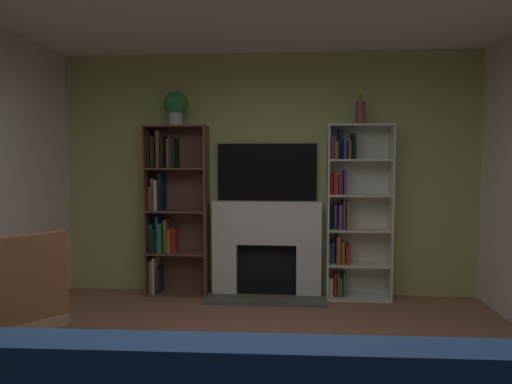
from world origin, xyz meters
TOP-DOWN VIEW (x-y plane):
  - wall_back_accent at (0.00, 2.71)m, footprint 4.80×0.06m
  - fireplace at (0.00, 2.58)m, footprint 1.32×0.50m
  - tv at (0.00, 2.65)m, footprint 1.11×0.06m
  - bookshelf_left at (-1.10, 2.58)m, footprint 0.70×0.29m
  - bookshelf_right at (0.93, 2.58)m, footprint 0.70×0.29m
  - potted_plant at (-1.01, 2.53)m, footprint 0.26×0.26m
  - vase_with_flowers at (1.01, 2.53)m, footprint 0.10×0.10m
  - armchair at (-1.50, 0.22)m, footprint 0.81×0.81m

SIDE VIEW (x-z plane):
  - fireplace at x=0.00m, z-range 0.02..1.09m
  - armchair at x=-1.50m, z-range 0.02..1.10m
  - bookshelf_right at x=0.93m, z-range 0.00..1.91m
  - bookshelf_left at x=-1.10m, z-range 0.02..1.93m
  - wall_back_accent at x=0.00m, z-range 0.00..2.73m
  - tv at x=0.00m, z-range 1.07..1.71m
  - vase_with_flowers at x=1.01m, z-range 1.86..2.25m
  - potted_plant at x=-1.01m, z-range 1.94..2.31m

